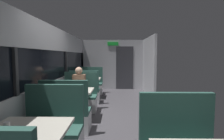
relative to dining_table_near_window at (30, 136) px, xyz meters
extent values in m
cube|color=#423F44|center=(0.89, 2.09, -0.65)|extent=(3.30, 9.20, 0.02)
cube|color=#B2B2B7|center=(-0.56, 2.09, -0.16)|extent=(0.08, 8.40, 0.95)
cube|color=#B2B2B7|center=(-0.56, 2.09, 1.36)|extent=(0.08, 8.40, 0.60)
cube|color=black|center=(-0.57, 2.09, 0.69)|extent=(0.03, 8.40, 0.75)
cube|color=#2D2D30|center=(-0.54, 0.69, 0.69)|extent=(0.06, 0.08, 0.75)
cube|color=#2D2D30|center=(-0.54, 3.49, 0.69)|extent=(0.06, 0.08, 0.75)
cube|color=#2D2D30|center=(-0.54, 6.29, 0.69)|extent=(0.06, 0.08, 0.75)
cube|color=#B2B2B7|center=(0.89, 6.29, 0.51)|extent=(2.90, 0.08, 2.30)
cube|color=#333338|center=(1.44, 6.24, 0.36)|extent=(0.80, 0.04, 2.00)
cube|color=green|center=(0.89, 6.23, 1.48)|extent=(0.50, 0.03, 0.16)
cube|color=#B2B2B7|center=(2.34, 5.09, 0.51)|extent=(0.08, 2.40, 2.30)
cube|color=beige|center=(0.00, 0.00, 0.08)|extent=(0.90, 0.70, 0.04)
cube|color=#2D564C|center=(0.00, 0.66, -0.22)|extent=(0.95, 0.50, 0.06)
cube|color=#2D564C|center=(0.00, 0.87, 0.14)|extent=(0.95, 0.08, 0.65)
cylinder|color=#9E9EA3|center=(0.00, 2.24, -0.29)|extent=(0.10, 0.10, 0.70)
cube|color=beige|center=(0.00, 2.24, 0.08)|extent=(0.90, 0.70, 0.04)
cube|color=silver|center=(0.00, 1.58, -0.44)|extent=(0.95, 0.50, 0.39)
cube|color=#2D564C|center=(0.00, 1.58, -0.22)|extent=(0.95, 0.50, 0.06)
cube|color=#2D564C|center=(0.00, 1.37, 0.14)|extent=(0.95, 0.08, 0.65)
cube|color=silver|center=(0.00, 2.90, -0.44)|extent=(0.95, 0.50, 0.39)
cube|color=#2D564C|center=(0.00, 2.90, -0.22)|extent=(0.95, 0.50, 0.06)
cube|color=#2D564C|center=(0.00, 3.11, 0.14)|extent=(0.95, 0.08, 0.65)
cylinder|color=#9E9EA3|center=(0.00, 4.48, -0.29)|extent=(0.10, 0.10, 0.70)
cube|color=beige|center=(0.00, 4.48, 0.08)|extent=(0.90, 0.70, 0.04)
cube|color=silver|center=(0.00, 3.82, -0.44)|extent=(0.95, 0.50, 0.39)
cube|color=#2D564C|center=(0.00, 3.82, -0.22)|extent=(0.95, 0.50, 0.06)
cube|color=#2D564C|center=(0.00, 3.61, 0.14)|extent=(0.95, 0.08, 0.65)
cube|color=silver|center=(0.00, 5.14, -0.44)|extent=(0.95, 0.50, 0.39)
cube|color=#2D564C|center=(0.00, 5.14, -0.22)|extent=(0.95, 0.50, 0.06)
cube|color=#2D564C|center=(0.00, 5.35, 0.14)|extent=(0.95, 0.08, 0.65)
cube|color=#2D564C|center=(1.79, 0.27, 0.14)|extent=(0.95, 0.08, 0.65)
cube|color=#26262D|center=(0.00, 2.90, -0.41)|extent=(0.30, 0.36, 0.45)
cube|color=#8C664C|center=(0.00, 2.85, 0.11)|extent=(0.34, 0.22, 0.60)
sphere|color=tan|center=(0.00, 2.83, 0.52)|extent=(0.20, 0.20, 0.20)
cylinder|color=#8C664C|center=(-0.20, 2.67, 0.13)|extent=(0.07, 0.28, 0.07)
cylinder|color=#8C664C|center=(0.20, 2.67, 0.13)|extent=(0.07, 0.28, 0.07)
cylinder|color=white|center=(-0.22, -0.08, 0.15)|extent=(0.07, 0.07, 0.09)
camera|label=1|loc=(1.00, -1.96, 0.93)|focal=28.14mm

